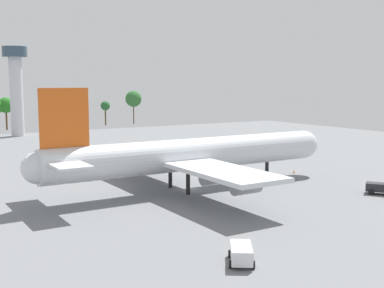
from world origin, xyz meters
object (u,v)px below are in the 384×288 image
cargo_airplane (190,155)px  control_tower (16,83)px  safety_cone_nose (294,172)px  maintenance_van (241,253)px  pushback_tractor (383,187)px

cargo_airplane → control_tower: (-5.86, 108.70, 12.80)m
safety_cone_nose → control_tower: size_ratio=0.02×
maintenance_van → safety_cone_nose: (41.35, 35.84, -0.79)m
control_tower → cargo_airplane: bearing=-86.9°
maintenance_van → control_tower: control_tower is taller
control_tower → safety_cone_nose: bearing=-72.8°
maintenance_van → safety_cone_nose: maintenance_van is taller
cargo_airplane → pushback_tractor: cargo_airplane is taller
safety_cone_nose → control_tower: 112.99m
pushback_tractor → control_tower: size_ratio=0.17×
safety_cone_nose → cargo_airplane: bearing=-175.3°
safety_cone_nose → maintenance_van: bearing=-139.1°
cargo_airplane → safety_cone_nose: bearing=4.7°
cargo_airplane → safety_cone_nose: (27.02, 2.24, -5.93)m
maintenance_van → safety_cone_nose: 54.73m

